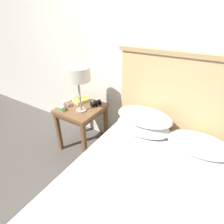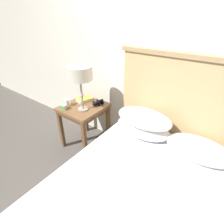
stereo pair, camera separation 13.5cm
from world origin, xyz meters
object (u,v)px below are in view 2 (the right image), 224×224
coffee_mug (67,102)px  alarm_clock (64,107)px  binoculars_pair (98,102)px  nightstand (84,112)px  table_lamp (80,74)px  book_on_nightstand (84,99)px  bed (136,197)px

coffee_mug → alarm_clock: bearing=-66.2°
binoculars_pair → nightstand: bearing=-127.9°
nightstand → alarm_clock: 0.27m
table_lamp → binoculars_pair: 0.48m
book_on_nightstand → binoculars_pair: bearing=6.9°
bed → coffee_mug: bearing=161.9°
binoculars_pair → coffee_mug: size_ratio=1.58×
bed → binoculars_pair: size_ratio=12.14×
nightstand → bed: 1.23m
bed → book_on_nightstand: bed is taller
binoculars_pair → coffee_mug: coffee_mug is taller
nightstand → book_on_nightstand: bearing=128.1°
coffee_mug → alarm_clock: (0.04, -0.09, -0.01)m
alarm_clock → bed: bearing=-14.7°
table_lamp → coffee_mug: size_ratio=5.18×
nightstand → table_lamp: 0.54m
nightstand → alarm_clock: bearing=-122.8°
nightstand → binoculars_pair: size_ratio=3.72×
book_on_nightstand → binoculars_pair: size_ratio=1.44×
book_on_nightstand → coffee_mug: coffee_mug is taller
binoculars_pair → alarm_clock: bearing=-125.1°
book_on_nightstand → alarm_clock: alarm_clock is taller
nightstand → bed: size_ratio=0.31×
alarm_clock → nightstand: bearing=57.2°
book_on_nightstand → coffee_mug: 0.25m
coffee_mug → binoculars_pair: bearing=42.1°
nightstand → book_on_nightstand: book_on_nightstand is taller
binoculars_pair → coffee_mug: 0.39m
table_lamp → coffee_mug: (-0.23, -0.04, -0.40)m
table_lamp → alarm_clock: table_lamp is taller
coffee_mug → alarm_clock: size_ratio=1.47×
table_lamp → alarm_clock: size_ratio=7.63×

